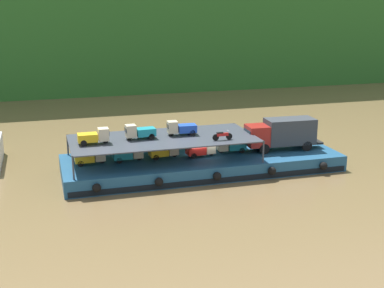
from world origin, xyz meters
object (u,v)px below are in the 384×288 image
mini_truck_upper_mid (140,132)px  mini_truck_upper_fore (181,128)px  motorcycle_upper_port (222,135)px  mini_truck_upper_stern (94,136)px  covered_lorry (282,133)px  mini_truck_lower_mid (164,151)px  mini_truck_lower_aft (129,154)px  cargo_barge (202,163)px  mini_truck_lower_stern (91,157)px  mini_truck_lower_fore (201,149)px  mini_truck_lower_bow (231,145)px

mini_truck_upper_mid → mini_truck_upper_fore: 4.03m
motorcycle_upper_port → mini_truck_upper_stern: bearing=170.3°
covered_lorry → mini_truck_lower_mid: size_ratio=2.84×
mini_truck_lower_mid → mini_truck_upper_fore: (1.74, 0.33, 2.00)m
covered_lorry → motorcycle_upper_port: covered_lorry is taller
covered_lorry → mini_truck_lower_aft: (-15.15, 0.54, -1.00)m
cargo_barge → mini_truck_upper_stern: size_ratio=9.57×
cargo_barge → covered_lorry: (8.14, -0.29, 2.44)m
motorcycle_upper_port → mini_truck_lower_stern: bearing=167.8°
mini_truck_lower_fore → mini_truck_upper_mid: bearing=174.8°
covered_lorry → mini_truck_lower_fore: 8.37m
mini_truck_lower_stern → mini_truck_lower_fore: (10.29, -0.55, 0.00)m
mini_truck_upper_fore → mini_truck_lower_stern: bearing=-177.9°
cargo_barge → mini_truck_upper_stern: bearing=-178.2°
covered_lorry → mini_truck_lower_bow: (-5.17, 0.52, -1.00)m
cargo_barge → mini_truck_upper_fore: 3.98m
cargo_barge → mini_truck_upper_stern: 10.69m
mini_truck_lower_mid → mini_truck_upper_stern: (-6.48, -0.57, 2.00)m
mini_truck_lower_fore → mini_truck_upper_stern: size_ratio=1.02×
mini_truck_lower_fore → mini_truck_lower_bow: (3.14, 0.50, 0.00)m
mini_truck_lower_stern → motorcycle_upper_port: size_ratio=1.45×
covered_lorry → mini_truck_upper_stern: size_ratio=2.89×
mini_truck_lower_mid → motorcycle_upper_port: motorcycle_upper_port is taller
mini_truck_lower_stern → mini_truck_upper_stern: (0.34, -0.59, 2.00)m
mini_truck_lower_aft → covered_lorry: bearing=-2.1°
cargo_barge → motorcycle_upper_port: bearing=-62.2°
mini_truck_lower_mid → mini_truck_lower_fore: same height
mini_truck_upper_fore → cargo_barge: bearing=-17.0°
mini_truck_lower_stern → mini_truck_lower_fore: bearing=-3.0°
mini_truck_upper_mid → mini_truck_upper_stern: bearing=-172.4°
mini_truck_upper_stern → motorcycle_upper_port: 11.47m
mini_truck_upper_stern → motorcycle_upper_port: size_ratio=1.44×
covered_lorry → mini_truck_lower_fore: size_ratio=2.84×
mini_truck_lower_aft → motorcycle_upper_port: (8.20, -2.50, 1.74)m
mini_truck_lower_stern → mini_truck_lower_fore: 10.30m
mini_truck_lower_fore → mini_truck_lower_bow: size_ratio=1.00×
cargo_barge → mini_truck_upper_mid: size_ratio=9.42×
mini_truck_upper_stern → mini_truck_upper_fore: bearing=6.2°
covered_lorry → mini_truck_lower_fore: covered_lorry is taller
covered_lorry → mini_truck_upper_mid: size_ratio=2.85×
covered_lorry → mini_truck_lower_aft: covered_lorry is taller
cargo_barge → covered_lorry: covered_lorry is taller
mini_truck_lower_aft → motorcycle_upper_port: size_ratio=1.45×
mini_truck_upper_stern → mini_truck_lower_aft: bearing=10.3°
mini_truck_lower_mid → mini_truck_upper_fore: 2.67m
mini_truck_lower_stern → mini_truck_lower_aft: size_ratio=1.00×
mini_truck_lower_stern → motorcycle_upper_port: motorcycle_upper_port is taller
mini_truck_lower_stern → mini_truck_lower_bow: same height
mini_truck_lower_fore → mini_truck_upper_mid: (-5.75, 0.52, 2.00)m
covered_lorry → cargo_barge: bearing=178.0°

